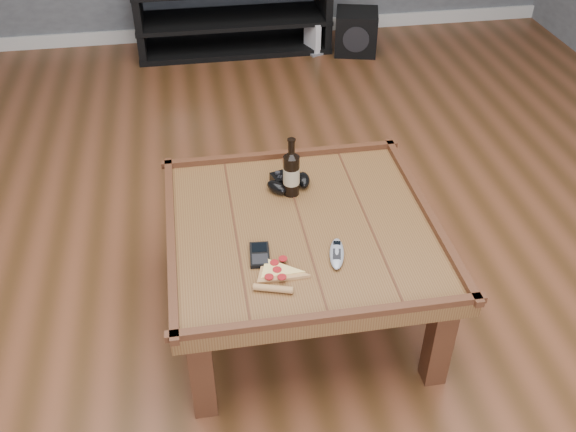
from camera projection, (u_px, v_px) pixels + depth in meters
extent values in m
plane|color=#472A14|center=(301.00, 310.00, 2.67)|extent=(6.00, 6.00, 0.00)
cube|color=silver|center=(231.00, 30.00, 4.98)|extent=(5.00, 0.02, 0.10)
cube|color=#573319|center=(302.00, 231.00, 2.41)|extent=(1.00, 1.00, 0.06)
cube|color=#3F1F11|center=(202.00, 373.00, 2.17)|extent=(0.08, 0.08, 0.39)
cube|color=#3F1F11|center=(439.00, 341.00, 2.28)|extent=(0.08, 0.08, 0.39)
cube|color=#3F1F11|center=(190.00, 222.00, 2.83)|extent=(0.08, 0.08, 0.39)
cube|color=#3F1F11|center=(375.00, 203.00, 2.93)|extent=(0.08, 0.08, 0.39)
cube|color=#3F1F11|center=(282.00, 154.00, 2.77)|extent=(1.03, 0.03, 0.03)
cube|color=#3F1F11|center=(330.00, 317.00, 2.01)|extent=(1.03, 0.03, 0.03)
cube|color=#3F1F11|center=(427.00, 210.00, 2.45)|extent=(0.03, 1.03, 0.03)
cube|color=#3F1F11|center=(171.00, 236.00, 2.33)|extent=(0.03, 1.03, 0.03)
cube|color=black|center=(233.00, 19.00, 4.68)|extent=(1.40, 0.45, 0.03)
cube|color=black|center=(235.00, 46.00, 4.81)|extent=(1.40, 0.45, 0.04)
cube|color=black|center=(140.00, 21.00, 4.58)|extent=(0.05, 0.44, 0.50)
cube|color=black|center=(323.00, 11.00, 4.76)|extent=(0.05, 0.44, 0.50)
cylinder|color=black|center=(291.00, 175.00, 2.51)|extent=(0.06, 0.06, 0.17)
cone|color=black|center=(291.00, 154.00, 2.45)|extent=(0.06, 0.06, 0.03)
cylinder|color=black|center=(291.00, 147.00, 2.43)|extent=(0.03, 0.03, 0.06)
cylinder|color=black|center=(291.00, 140.00, 2.41)|extent=(0.03, 0.03, 0.01)
cylinder|color=tan|center=(291.00, 175.00, 2.51)|extent=(0.07, 0.07, 0.07)
cube|color=black|center=(286.00, 178.00, 2.60)|extent=(0.13, 0.10, 0.04)
ellipsoid|color=black|center=(277.00, 187.00, 2.55)|extent=(0.10, 0.11, 0.05)
ellipsoid|color=black|center=(304.00, 180.00, 2.59)|extent=(0.06, 0.10, 0.05)
cylinder|color=black|center=(278.00, 173.00, 2.58)|extent=(0.02, 0.02, 0.01)
cylinder|color=black|center=(290.00, 173.00, 2.58)|extent=(0.02, 0.02, 0.01)
cylinder|color=yellow|center=(292.00, 168.00, 2.61)|extent=(0.01, 0.01, 0.01)
cylinder|color=red|center=(296.00, 169.00, 2.61)|extent=(0.01, 0.01, 0.01)
cylinder|color=#0C33CC|center=(291.00, 170.00, 2.60)|extent=(0.01, 0.01, 0.01)
cylinder|color=#0C9919|center=(295.00, 171.00, 2.60)|extent=(0.01, 0.01, 0.01)
cylinder|color=#B37B4E|center=(273.00, 288.00, 2.11)|extent=(0.13, 0.06, 0.02)
cylinder|color=maroon|center=(269.00, 277.00, 2.15)|extent=(0.03, 0.03, 0.00)
cylinder|color=maroon|center=(282.00, 277.00, 2.15)|extent=(0.03, 0.03, 0.00)
cylinder|color=maroon|center=(277.00, 270.00, 2.18)|extent=(0.03, 0.03, 0.00)
cylinder|color=maroon|center=(274.00, 263.00, 2.20)|extent=(0.03, 0.03, 0.00)
cylinder|color=maroon|center=(283.00, 259.00, 2.22)|extent=(0.03, 0.03, 0.00)
cube|color=black|center=(260.00, 255.00, 2.25)|extent=(0.08, 0.13, 0.02)
cube|color=black|center=(259.00, 247.00, 2.27)|extent=(0.06, 0.05, 0.00)
cube|color=black|center=(260.00, 259.00, 2.22)|extent=(0.06, 0.06, 0.00)
ellipsoid|color=#91969E|center=(337.00, 254.00, 2.25)|extent=(0.09, 0.17, 0.02)
cube|color=black|center=(337.00, 243.00, 2.28)|extent=(0.03, 0.03, 0.00)
cube|color=black|center=(337.00, 254.00, 2.23)|extent=(0.04, 0.06, 0.00)
cube|color=black|center=(356.00, 32.00, 4.69)|extent=(0.37, 0.37, 0.30)
cylinder|color=black|center=(356.00, 40.00, 4.57)|extent=(0.18, 0.06, 0.19)
cube|color=slate|center=(312.00, 51.00, 4.77)|extent=(0.16, 0.21, 0.02)
cube|color=white|center=(312.00, 36.00, 4.70)|extent=(0.10, 0.17, 0.21)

